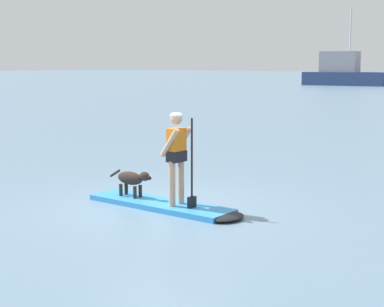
{
  "coord_description": "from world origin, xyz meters",
  "views": [
    {
      "loc": [
        7.07,
        -8.37,
        2.67
      ],
      "look_at": [
        0.0,
        1.0,
        0.9
      ],
      "focal_mm": 55.65,
      "sensor_mm": 36.0,
      "label": 1
    }
  ],
  "objects_px": {
    "paddleboard": "(169,206)",
    "dog": "(132,179)",
    "moored_boat_port": "(343,73)",
    "person_paddler": "(177,152)"
  },
  "relations": [
    {
      "from": "moored_boat_port",
      "to": "dog",
      "type": "bearing_deg",
      "value": -70.45
    },
    {
      "from": "person_paddler",
      "to": "paddleboard",
      "type": "bearing_deg",
      "value": 179.63
    },
    {
      "from": "paddleboard",
      "to": "person_paddler",
      "type": "height_order",
      "value": "person_paddler"
    },
    {
      "from": "paddleboard",
      "to": "dog",
      "type": "height_order",
      "value": "dog"
    },
    {
      "from": "paddleboard",
      "to": "dog",
      "type": "bearing_deg",
      "value": 179.63
    },
    {
      "from": "dog",
      "to": "paddleboard",
      "type": "bearing_deg",
      "value": -0.37
    },
    {
      "from": "paddleboard",
      "to": "moored_boat_port",
      "type": "bearing_deg",
      "value": 110.29
    },
    {
      "from": "paddleboard",
      "to": "moored_boat_port",
      "type": "height_order",
      "value": "moored_boat_port"
    },
    {
      "from": "person_paddler",
      "to": "dog",
      "type": "distance_m",
      "value": 1.29
    },
    {
      "from": "paddleboard",
      "to": "dog",
      "type": "distance_m",
      "value": 1.02
    }
  ]
}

